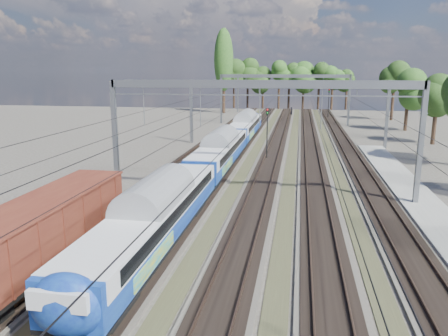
% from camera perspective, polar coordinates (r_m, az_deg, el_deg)
% --- Properties ---
extents(track_bed, '(21.00, 130.00, 0.34)m').
position_cam_1_polar(track_bed, '(48.54, 6.15, 1.17)').
color(track_bed, '#47423A').
rests_on(track_bed, ground).
extents(catenary, '(25.65, 130.00, 9.00)m').
position_cam_1_polar(catenary, '(55.34, 7.18, 9.13)').
color(catenary, slate).
rests_on(catenary, ground).
extents(tree_belt, '(39.71, 101.88, 11.73)m').
position_cam_1_polar(tree_belt, '(98.03, 11.58, 11.39)').
color(tree_belt, black).
rests_on(tree_belt, ground).
extents(poplar, '(4.40, 4.40, 19.04)m').
position_cam_1_polar(poplar, '(102.02, -0.04, 13.87)').
color(poplar, black).
rests_on(poplar, ground).
extents(emu_train, '(2.79, 59.10, 4.08)m').
position_cam_1_polar(emu_train, '(42.11, -0.51, 2.67)').
color(emu_train, black).
rests_on(emu_train, ground).
extents(freight_boxcar, '(2.84, 13.69, 3.53)m').
position_cam_1_polar(freight_boxcar, '(22.60, -23.03, -7.89)').
color(freight_boxcar, black).
rests_on(freight_boxcar, ground).
extents(worker, '(0.61, 0.79, 1.93)m').
position_cam_1_polar(worker, '(96.64, 8.82, 7.30)').
color(worker, black).
rests_on(worker, ground).
extents(signal_near, '(0.39, 0.36, 5.69)m').
position_cam_1_polar(signal_near, '(48.21, 5.67, 5.31)').
color(signal_near, black).
rests_on(signal_near, ground).
extents(signal_far, '(0.37, 0.34, 6.03)m').
position_cam_1_polar(signal_far, '(92.82, 13.53, 8.66)').
color(signal_far, black).
rests_on(signal_far, ground).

